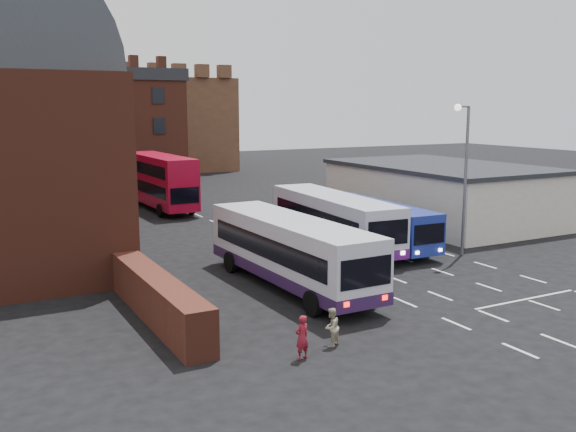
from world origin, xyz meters
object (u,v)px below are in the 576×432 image
bus_white_outbound (290,247)px  pedestrian_beige (331,327)px  street_lamp (464,166)px  pedestrian_red (302,337)px  bus_white_inbound (333,217)px  bus_blue (377,221)px  bus_red_double (160,181)px

bus_white_outbound → pedestrian_beige: 7.90m
street_lamp → bus_white_outbound: bearing=-175.3°
street_lamp → pedestrian_red: 18.36m
bus_white_outbound → pedestrian_red: 8.93m
bus_white_inbound → pedestrian_red: 17.27m
bus_white_inbound → street_lamp: (5.37, -5.07, 3.26)m
street_lamp → pedestrian_red: size_ratio=5.54×
pedestrian_beige → bus_blue: bearing=-158.7°
bus_red_double → street_lamp: bearing=111.0°
bus_white_inbound → street_lamp: size_ratio=1.41×
bus_red_double → pedestrian_beige: size_ratio=7.95×
bus_white_inbound → bus_white_outbound: bearing=48.3°
bus_white_inbound → pedestrian_beige: size_ratio=8.50×
bus_red_double → pedestrian_beige: bus_red_double is taller
pedestrian_beige → bus_white_inbound: bearing=-149.6°
bus_red_double → street_lamp: 26.52m
bus_blue → bus_red_double: bearing=-68.1°
street_lamp → pedestrian_beige: street_lamp is taller
bus_red_double → street_lamp: (10.00, -24.40, 2.79)m
street_lamp → bus_blue: bearing=124.0°
bus_blue → pedestrian_beige: (-11.12, -12.54, -0.89)m
bus_blue → street_lamp: size_ratio=1.17×
pedestrian_red → bus_white_inbound: bearing=-139.9°
pedestrian_red → pedestrian_beige: bearing=-174.6°
bus_red_double → street_lamp: street_lamp is taller
bus_blue → pedestrian_beige: bus_blue is taller
bus_white_outbound → bus_white_inbound: (6.20, 6.01, -0.01)m
bus_white_inbound → bus_red_double: bus_red_double is taller
bus_red_double → bus_blue: bearing=108.3°
pedestrian_red → pedestrian_beige: pedestrian_red is taller
bus_red_double → bus_white_outbound: bearing=85.2°
bus_white_outbound → street_lamp: (11.57, 0.95, 3.25)m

